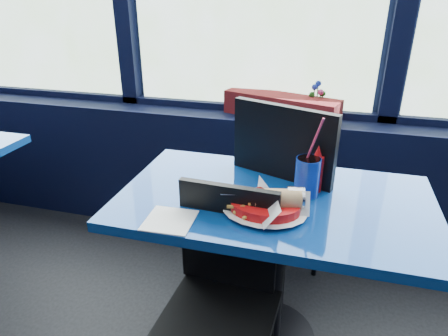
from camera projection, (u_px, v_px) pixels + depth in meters
The scene contains 10 objects.
window_sill at pixel (245, 175), 2.52m from camera, with size 5.00×0.26×0.80m, color black.
near_table at pixel (272, 236), 1.62m from camera, with size 1.20×0.70×0.75m.
chair_near_front at pixel (222, 288), 1.45m from camera, with size 0.41×0.41×0.86m.
chair_near_back at pixel (273, 191), 1.88m from camera, with size 0.62×0.62×1.06m.
planter_box at pixel (281, 107), 2.27m from camera, with size 0.66×0.17×0.13m, color maroon.
flower_vase at pixel (316, 109), 2.22m from camera, with size 0.13×0.14×0.22m.
food_basket at pixel (267, 205), 1.41m from camera, with size 0.30×0.30×0.10m.
ketchup_bottle at pixel (316, 171), 1.55m from camera, with size 0.05×0.05×0.19m.
soda_cup at pixel (307, 176), 1.53m from camera, with size 0.10×0.10×0.32m.
napkin at pixel (170, 220), 1.38m from camera, with size 0.17×0.17×0.00m, color white.
Camera 1 is at (0.47, 0.64, 1.50)m, focal length 32.00 mm.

